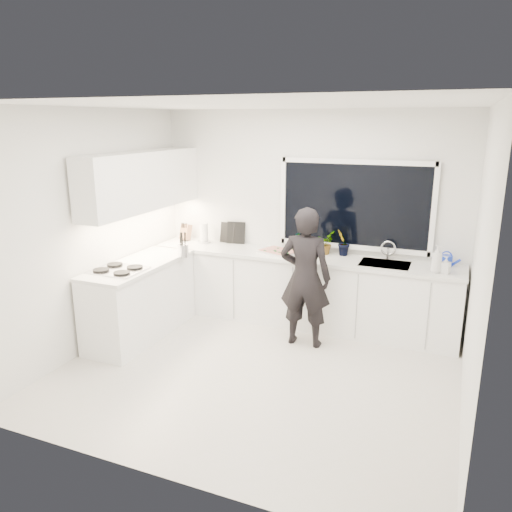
% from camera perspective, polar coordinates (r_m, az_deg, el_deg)
% --- Properties ---
extents(floor, '(4.00, 3.50, 0.02)m').
position_cam_1_polar(floor, '(5.39, 0.04, -13.22)').
color(floor, beige).
rests_on(floor, ground).
extents(wall_back, '(4.00, 0.02, 2.70)m').
position_cam_1_polar(wall_back, '(6.51, 5.99, 4.46)').
color(wall_back, white).
rests_on(wall_back, ground).
extents(wall_left, '(0.02, 3.50, 2.70)m').
position_cam_1_polar(wall_left, '(5.94, -18.20, 2.72)').
color(wall_left, white).
rests_on(wall_left, ground).
extents(wall_right, '(0.02, 3.50, 2.70)m').
position_cam_1_polar(wall_right, '(4.55, 24.15, -1.56)').
color(wall_right, white).
rests_on(wall_right, ground).
extents(ceiling, '(4.00, 3.50, 0.02)m').
position_cam_1_polar(ceiling, '(4.74, 0.05, 17.06)').
color(ceiling, white).
rests_on(ceiling, wall_back).
extents(window, '(1.80, 0.02, 1.00)m').
position_cam_1_polar(window, '(6.30, 11.20, 5.74)').
color(window, black).
rests_on(window, wall_back).
extents(base_cabinets_back, '(3.92, 0.58, 0.88)m').
position_cam_1_polar(base_cabinets_back, '(6.46, 4.98, -3.97)').
color(base_cabinets_back, white).
rests_on(base_cabinets_back, floor).
extents(base_cabinets_left, '(0.58, 1.60, 0.88)m').
position_cam_1_polar(base_cabinets_left, '(6.24, -13.05, -5.01)').
color(base_cabinets_left, white).
rests_on(base_cabinets_left, floor).
extents(countertop_back, '(3.94, 0.62, 0.04)m').
position_cam_1_polar(countertop_back, '(6.32, 5.05, -0.05)').
color(countertop_back, silver).
rests_on(countertop_back, base_cabinets_back).
extents(countertop_left, '(0.62, 1.60, 0.04)m').
position_cam_1_polar(countertop_left, '(6.10, -13.31, -0.96)').
color(countertop_left, silver).
rests_on(countertop_left, base_cabinets_left).
extents(upper_cabinets, '(0.34, 2.10, 0.70)m').
position_cam_1_polar(upper_cabinets, '(6.27, -12.87, 8.36)').
color(upper_cabinets, white).
rests_on(upper_cabinets, wall_left).
extents(sink, '(0.58, 0.42, 0.14)m').
position_cam_1_polar(sink, '(6.12, 14.48, -1.29)').
color(sink, silver).
rests_on(sink, countertop_back).
extents(faucet, '(0.03, 0.03, 0.22)m').
position_cam_1_polar(faucet, '(6.27, 14.85, 0.59)').
color(faucet, silver).
rests_on(faucet, countertop_back).
extents(stovetop, '(0.56, 0.48, 0.03)m').
position_cam_1_polar(stovetop, '(5.84, -15.47, -1.49)').
color(stovetop, black).
rests_on(stovetop, countertop_left).
extents(person, '(0.62, 0.43, 1.64)m').
position_cam_1_polar(person, '(5.74, 5.63, -2.47)').
color(person, black).
rests_on(person, floor).
extents(pizza_tray, '(0.56, 0.49, 0.03)m').
position_cam_1_polar(pizza_tray, '(6.38, 2.57, 0.47)').
color(pizza_tray, silver).
rests_on(pizza_tray, countertop_back).
extents(pizza, '(0.50, 0.43, 0.01)m').
position_cam_1_polar(pizza, '(6.37, 2.57, 0.61)').
color(pizza, red).
rests_on(pizza, pizza_tray).
extents(watering_can, '(0.15, 0.15, 0.13)m').
position_cam_1_polar(watering_can, '(6.19, 20.90, -0.52)').
color(watering_can, '#1431C0').
rests_on(watering_can, countertop_back).
extents(paper_towel_roll, '(0.12, 0.12, 0.26)m').
position_cam_1_polar(paper_towel_roll, '(6.92, -5.95, 2.56)').
color(paper_towel_roll, silver).
rests_on(paper_towel_roll, countertop_back).
extents(knife_block, '(0.15, 0.13, 0.22)m').
position_cam_1_polar(knife_block, '(7.11, -8.03, 2.67)').
color(knife_block, '#9D8049').
rests_on(knife_block, countertop_back).
extents(utensil_crock, '(0.16, 0.16, 0.16)m').
position_cam_1_polar(utensil_crock, '(6.25, -8.31, 0.62)').
color(utensil_crock, silver).
rests_on(utensil_crock, countertop_left).
extents(picture_frame_large, '(0.22, 0.04, 0.28)m').
position_cam_1_polar(picture_frame_large, '(6.91, -3.27, 2.68)').
color(picture_frame_large, black).
rests_on(picture_frame_large, countertop_back).
extents(picture_frame_small, '(0.25, 0.06, 0.30)m').
position_cam_1_polar(picture_frame_small, '(6.85, -2.30, 2.68)').
color(picture_frame_small, black).
rests_on(picture_frame_small, countertop_back).
extents(herb_plants, '(0.75, 0.26, 0.33)m').
position_cam_1_polar(herb_plants, '(6.36, 7.98, 1.54)').
color(herb_plants, '#26662D').
rests_on(herb_plants, countertop_back).
extents(soap_bottles, '(0.22, 0.12, 0.31)m').
position_cam_1_polar(soap_bottles, '(5.88, 20.21, -0.49)').
color(soap_bottles, '#D8BF66').
rests_on(soap_bottles, countertop_back).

